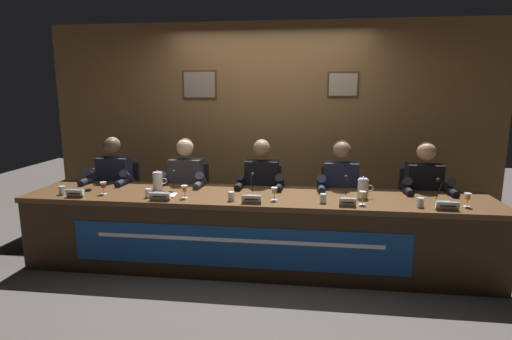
{
  "coord_description": "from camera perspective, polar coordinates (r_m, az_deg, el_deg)",
  "views": [
    {
      "loc": [
        0.51,
        -3.95,
        1.76
      ],
      "look_at": [
        0.0,
        0.0,
        0.99
      ],
      "focal_mm": 29.03,
      "sensor_mm": 36.0,
      "label": 1
    }
  ],
  "objects": [
    {
      "name": "panelist_right",
      "position": [
        4.49,
        11.61,
        -2.66
      ],
      "size": [
        0.51,
        0.48,
        1.23
      ],
      "color": "black",
      "rests_on": "ground_plane"
    },
    {
      "name": "document_stack_left",
      "position": [
        4.17,
        -12.39,
        -3.41
      ],
      "size": [
        0.23,
        0.17,
        0.01
      ],
      "color": "white",
      "rests_on": "conference_table"
    },
    {
      "name": "microphone_left",
      "position": [
        4.26,
        -11.59,
        -2.1
      ],
      "size": [
        0.06,
        0.17,
        0.22
      ],
      "color": "black",
      "rests_on": "conference_table"
    },
    {
      "name": "chair_far_right",
      "position": [
        4.89,
        21.42,
        -5.43
      ],
      "size": [
        0.44,
        0.44,
        0.91
      ],
      "color": "black",
      "rests_on": "ground_plane"
    },
    {
      "name": "nameplate_center",
      "position": [
        3.8,
        -0.58,
        -4.01
      ],
      "size": [
        0.18,
        0.06,
        0.08
      ],
      "color": "white",
      "rests_on": "conference_table"
    },
    {
      "name": "water_cup_center",
      "position": [
        3.89,
        -3.42,
        -3.69
      ],
      "size": [
        0.06,
        0.06,
        0.08
      ],
      "color": "silver",
      "rests_on": "conference_table"
    },
    {
      "name": "microphone_center",
      "position": [
        4.05,
        -0.64,
        -2.56
      ],
      "size": [
        0.06,
        0.17,
        0.22
      ],
      "color": "black",
      "rests_on": "conference_table"
    },
    {
      "name": "chair_right",
      "position": [
        4.76,
        11.31,
        -5.33
      ],
      "size": [
        0.44,
        0.44,
        0.91
      ],
      "color": "black",
      "rests_on": "ground_plane"
    },
    {
      "name": "nameplate_left",
      "position": [
        4.0,
        -13.11,
        -3.55
      ],
      "size": [
        0.2,
        0.06,
        0.08
      ],
      "color": "white",
      "rests_on": "conference_table"
    },
    {
      "name": "microphone_right",
      "position": [
        4.03,
        12.33,
        -2.9
      ],
      "size": [
        0.06,
        0.17,
        0.22
      ],
      "color": "black",
      "rests_on": "conference_table"
    },
    {
      "name": "nameplate_far_left",
      "position": [
        4.38,
        -23.67,
        -2.93
      ],
      "size": [
        0.17,
        0.06,
        0.08
      ],
      "color": "white",
      "rests_on": "conference_table"
    },
    {
      "name": "ground_plane",
      "position": [
        4.35,
        0.0,
        -12.87
      ],
      "size": [
        12.0,
        12.0,
        0.0
      ],
      "primitive_type": "plane",
      "color": "#4C4742"
    },
    {
      "name": "chair_far_left",
      "position": [
        5.24,
        -18.1,
        -4.15
      ],
      "size": [
        0.44,
        0.44,
        0.91
      ],
      "color": "black",
      "rests_on": "ground_plane"
    },
    {
      "name": "juice_glass_far_left",
      "position": [
        4.38,
        -20.29,
        -2.04
      ],
      "size": [
        0.06,
        0.06,
        0.12
      ],
      "color": "white",
      "rests_on": "conference_table"
    },
    {
      "name": "water_pitcher_right_side",
      "position": [
        4.1,
        14.53,
        -2.47
      ],
      "size": [
        0.15,
        0.1,
        0.21
      ],
      "color": "silver",
      "rests_on": "conference_table"
    },
    {
      "name": "panelist_far_right",
      "position": [
        4.64,
        22.24,
        -2.83
      ],
      "size": [
        0.51,
        0.48,
        1.23
      ],
      "color": "black",
      "rests_on": "ground_plane"
    },
    {
      "name": "water_cup_left",
      "position": [
        4.14,
        -14.6,
        -3.15
      ],
      "size": [
        0.06,
        0.06,
        0.08
      ],
      "color": "silver",
      "rests_on": "conference_table"
    },
    {
      "name": "juice_glass_center",
      "position": [
        3.89,
        2.55,
        -2.96
      ],
      "size": [
        0.06,
        0.06,
        0.12
      ],
      "color": "white",
      "rests_on": "conference_table"
    },
    {
      "name": "nameplate_right",
      "position": [
        3.79,
        12.51,
        -4.31
      ],
      "size": [
        0.15,
        0.06,
        0.08
      ],
      "color": "white",
      "rests_on": "conference_table"
    },
    {
      "name": "water_cup_far_left",
      "position": [
        4.54,
        -25.14,
        -2.6
      ],
      "size": [
        0.06,
        0.06,
        0.08
      ],
      "color": "silver",
      "rests_on": "conference_table"
    },
    {
      "name": "microphone_far_right",
      "position": [
        4.16,
        23.96,
        -3.16
      ],
      "size": [
        0.06,
        0.17,
        0.22
      ],
      "color": "black",
      "rests_on": "conference_table"
    },
    {
      "name": "conference_table",
      "position": [
        4.05,
        -0.27,
        -6.8
      ],
      "size": [
        4.59,
        0.85,
        0.74
      ],
      "color": "brown",
      "rests_on": "ground_plane"
    },
    {
      "name": "wall_back_panelled",
      "position": [
        5.41,
        1.93,
        6.13
      ],
      "size": [
        5.79,
        0.14,
        2.6
      ],
      "color": "brown",
      "rests_on": "ground_plane"
    },
    {
      "name": "juice_glass_left",
      "position": [
        4.02,
        -9.83,
        -2.64
      ],
      "size": [
        0.06,
        0.06,
        0.12
      ],
      "color": "white",
      "rests_on": "conference_table"
    },
    {
      "name": "juice_glass_right",
      "position": [
        3.86,
        14.47,
        -3.41
      ],
      "size": [
        0.06,
        0.06,
        0.12
      ],
      "color": "white",
      "rests_on": "conference_table"
    },
    {
      "name": "panelist_center",
      "position": [
        4.51,
        0.67,
        -2.38
      ],
      "size": [
        0.51,
        0.48,
        1.23
      ],
      "color": "black",
      "rests_on": "ground_plane"
    },
    {
      "name": "panelist_left",
      "position": [
        4.68,
        -9.82,
        -2.03
      ],
      "size": [
        0.51,
        0.48,
        1.23
      ],
      "color": "black",
      "rests_on": "ground_plane"
    },
    {
      "name": "water_cup_right",
      "position": [
        3.86,
        9.23,
        -3.95
      ],
      "size": [
        0.06,
        0.06,
        0.08
      ],
      "color": "silver",
      "rests_on": "conference_table"
    },
    {
      "name": "water_pitcher_left_side",
      "position": [
        4.39,
        -13.37,
        -1.51
      ],
      "size": [
        0.15,
        0.1,
        0.21
      ],
      "color": "silver",
      "rests_on": "conference_table"
    },
    {
      "name": "juice_glass_far_right",
      "position": [
        4.13,
        27.13,
        -3.37
      ],
      "size": [
        0.06,
        0.06,
        0.12
      ],
      "color": "white",
      "rests_on": "conference_table"
    },
    {
      "name": "chair_center",
      "position": [
        4.77,
        0.94,
        -5.06
      ],
      "size": [
        0.44,
        0.44,
        0.91
      ],
      "color": "black",
      "rests_on": "ground_plane"
    },
    {
      "name": "microphone_far_left",
      "position": [
        4.62,
        -21.92,
        -1.68
      ],
      "size": [
        0.06,
        0.17,
        0.22
      ],
      "color": "black",
      "rests_on": "conference_table"
    },
    {
      "name": "panelist_far_left",
      "position": [
        5.0,
        -19.26,
        -1.66
      ],
      "size": [
        0.51,
        0.48,
        1.23
      ],
      "color": "black",
      "rests_on": "ground_plane"
    },
    {
      "name": "chair_left",
      "position": [
        4.94,
        -9.03,
        -4.65
      ],
      "size": [
        0.44,
        0.44,
        0.91
      ],
      "color": "black",
      "rests_on": "ground_plane"
    },
    {
      "name": "water_cup_far_right",
      "position": [
        3.95,
        21.72,
        -4.24
      ],
      "size": [
        0.06,
        0.06,
        0.08
      ],
      "color": "silver",
      "rests_on": "conference_table"
    },
    {
      "name": "nameplate_far_right",
      "position": [
        3.95,
        24.85,
        -4.46
      ],
      "size": [
        0.19,
        0.06,
        0.08
      ],
      "color": "white",
      "rests_on": "conference_table"
    }
  ]
}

